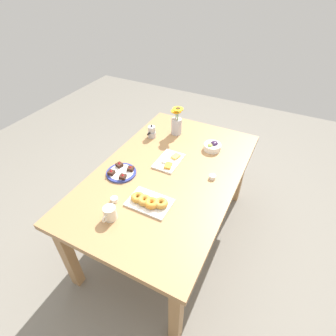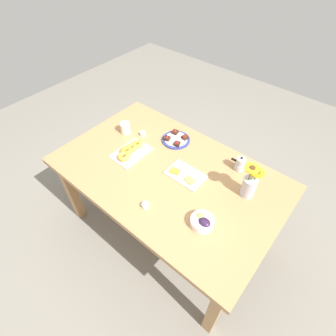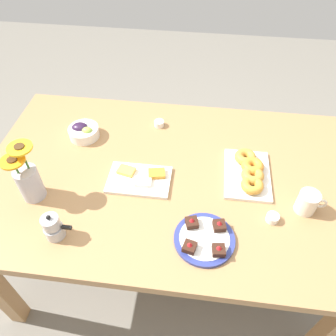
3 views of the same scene
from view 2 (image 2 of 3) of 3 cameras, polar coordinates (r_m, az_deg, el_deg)
ground_plane at (r=2.44m, az=-0.00°, el=-12.71°), size 6.00×6.00×0.00m
dining_table at (r=1.90m, az=-0.00°, el=-2.59°), size 1.60×1.00×0.74m
coffee_mug at (r=2.16m, az=-9.29°, el=8.64°), size 0.11×0.08×0.09m
grape_bowl at (r=1.57m, az=7.51°, el=-11.51°), size 0.14×0.14×0.07m
cheese_platter at (r=1.81m, az=3.70°, el=-1.47°), size 0.26×0.17×0.03m
croissant_platter at (r=1.98m, az=-8.25°, el=3.69°), size 0.19×0.28×0.05m
jam_cup_honey at (r=1.65m, az=-4.89°, el=-8.08°), size 0.05×0.05×0.03m
jam_cup_berry at (r=2.14m, az=-5.52°, el=7.50°), size 0.05×0.05×0.03m
dessert_plate at (r=2.08m, az=1.75°, el=6.24°), size 0.22×0.22×0.05m
flower_vase at (r=1.72m, az=17.29°, el=-3.59°), size 0.12×0.12×0.26m
moka_pot at (r=1.89m, az=15.41°, el=0.81°), size 0.11×0.07×0.12m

